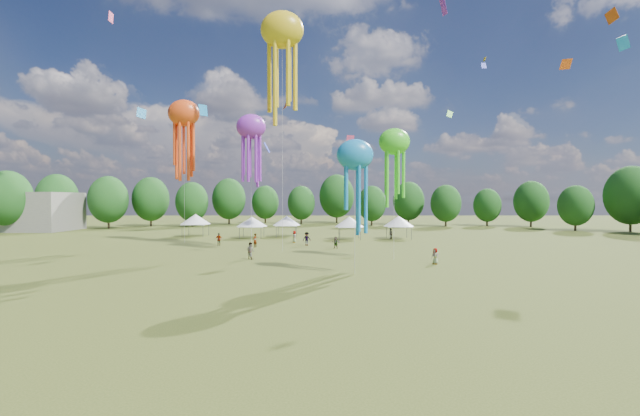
{
  "coord_description": "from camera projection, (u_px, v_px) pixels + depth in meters",
  "views": [
    {
      "loc": [
        0.12,
        -13.37,
        6.63
      ],
      "look_at": [
        0.17,
        15.0,
        6.0
      ],
      "focal_mm": 22.96,
      "sensor_mm": 36.0,
      "label": 1
    }
  ],
  "objects": [
    {
      "name": "ground",
      "position": [
        316.0,
        399.0,
        13.51
      ],
      "size": [
        300.0,
        300.0,
        0.0
      ],
      "primitive_type": "plane",
      "color": "#384416",
      "rests_on": "ground"
    },
    {
      "name": "festival_tents",
      "position": [
        291.0,
        221.0,
        69.71
      ],
      "size": [
        40.2,
        10.25,
        3.96
      ],
      "color": "#47474C",
      "rests_on": "ground"
    },
    {
      "name": "small_kites",
      "position": [
        312.0,
        2.0,
        52.05
      ],
      "size": [
        66.67,
        50.42,
        45.99
      ],
      "color": "purple",
      "rests_on": "ground"
    },
    {
      "name": "spectators_far",
      "position": [
        318.0,
        240.0,
        57.58
      ],
      "size": [
        27.05,
        27.0,
        1.92
      ],
      "color": "gray",
      "rests_on": "ground"
    },
    {
      "name": "show_kites",
      "position": [
        262.0,
        104.0,
        51.67
      ],
      "size": [
        32.3,
        27.7,
        30.14
      ],
      "color": "purple",
      "rests_on": "ground"
    },
    {
      "name": "treeline",
      "position": [
        298.0,
        199.0,
        75.86
      ],
      "size": [
        201.57,
        95.24,
        13.43
      ],
      "color": "#38281C",
      "rests_on": "ground"
    },
    {
      "name": "spectator_near",
      "position": [
        250.0,
        251.0,
        44.93
      ],
      "size": [
        1.15,
        1.1,
        1.87
      ],
      "primitive_type": "imported",
      "rotation": [
        0.0,
        0.0,
        2.51
      ],
      "color": "gray",
      "rests_on": "ground"
    }
  ]
}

